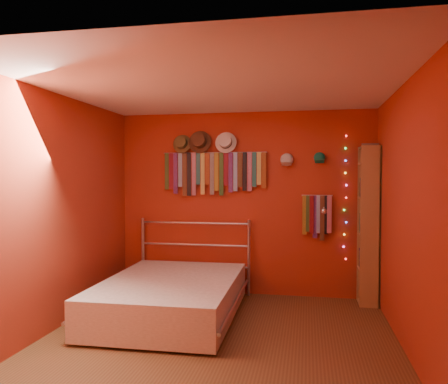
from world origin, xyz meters
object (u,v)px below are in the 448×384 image
Objects in this scene: reading_lamp at (324,211)px; bed at (171,296)px; bookshelf at (372,224)px; tie_rack at (213,171)px.

reading_lamp is 0.16× the size of bed.
bookshelf is 0.93× the size of bed.
reading_lamp is at bearing 26.96° from bed.
reading_lamp is at bearing -7.31° from tie_rack.
tie_rack is 1.58m from reading_lamp.
reading_lamp is at bearing -176.59° from bookshelf.
tie_rack reaches higher than bed.
tie_rack is 2.19m from bookshelf.
reading_lamp is (1.48, -0.19, -0.52)m from tie_rack.
tie_rack is 1.85m from bed.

